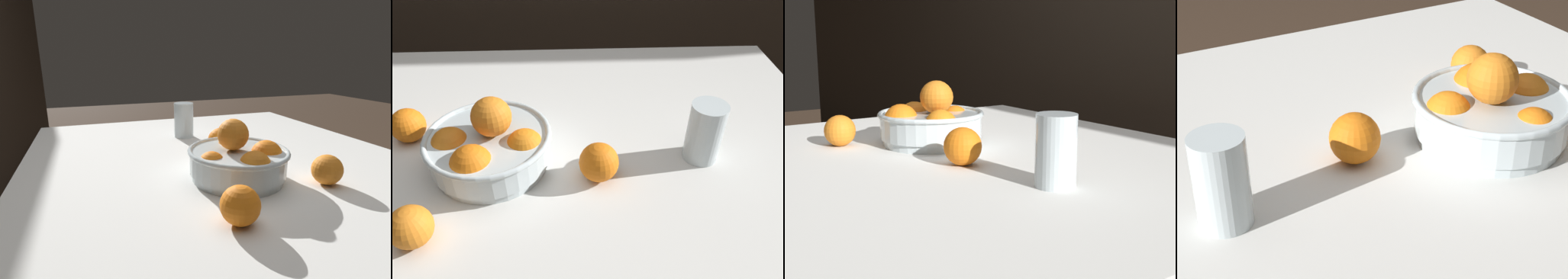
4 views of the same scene
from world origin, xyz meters
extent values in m
cube|color=white|center=(0.00, 0.00, 0.74)|extent=(1.26, 1.16, 0.03)
cylinder|color=#936B47|center=(-0.57, 0.52, 0.36)|extent=(0.05, 0.05, 0.73)
cylinder|color=silver|center=(-0.17, 0.03, 0.77)|extent=(0.23, 0.23, 0.02)
cylinder|color=silver|center=(-0.17, 0.03, 0.80)|extent=(0.25, 0.25, 0.06)
torus|color=silver|center=(-0.17, 0.03, 0.83)|extent=(0.26, 0.26, 0.01)
sphere|color=orange|center=(-0.09, 0.01, 0.81)|extent=(0.08, 0.08, 0.08)
sphere|color=orange|center=(-0.19, 0.10, 0.81)|extent=(0.07, 0.07, 0.07)
sphere|color=orange|center=(-0.24, 0.02, 0.81)|extent=(0.08, 0.08, 0.08)
sphere|color=orange|center=(-0.19, -0.05, 0.82)|extent=(0.08, 0.08, 0.08)
sphere|color=orange|center=(-0.15, 0.03, 0.87)|extent=(0.08, 0.08, 0.08)
cylinder|color=#F4A314|center=(0.28, 0.03, 0.80)|extent=(0.07, 0.07, 0.09)
cylinder|color=silver|center=(0.28, 0.03, 0.82)|extent=(0.07, 0.07, 0.13)
sphere|color=orange|center=(0.06, -0.02, 0.80)|extent=(0.08, 0.08, 0.08)
sphere|color=orange|center=(-0.37, 0.12, 0.80)|extent=(0.08, 0.08, 0.08)
sphere|color=orange|center=(-0.27, -0.17, 0.79)|extent=(0.08, 0.08, 0.08)
camera|label=1|loc=(-0.83, 0.37, 1.07)|focal=28.00mm
camera|label=2|loc=(0.01, -0.59, 1.31)|focal=35.00mm
camera|label=3|loc=(0.99, -0.61, 1.04)|focal=50.00mm
camera|label=4|loc=(0.45, 0.74, 1.30)|focal=60.00mm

